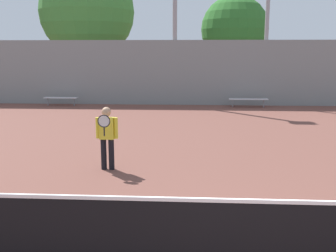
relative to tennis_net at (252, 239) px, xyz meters
The scene contains 7 objects.
tennis_net is the anchor object (origin of this frame).
tennis_player 5.50m from the tennis_net, 121.83° to the left, with size 0.56×0.41×1.58m.
bench_courtside_near 16.26m from the tennis_net, 82.26° to the left, with size 2.03×0.40×0.45m.
bench_courtside_far 17.95m from the tennis_net, 116.20° to the left, with size 1.82×0.40×0.45m.
back_fence 16.91m from the tennis_net, 90.00° to the left, with size 35.25×0.06×3.52m.
tree_green_tall 23.57m from the tennis_net, 84.86° to the left, with size 4.59×4.59×6.68m.
tree_green_broad 25.56m from the tennis_net, 109.28° to the left, with size 6.69×6.69×9.03m.
Camera 1 is at (-0.80, -4.75, 2.94)m, focal length 42.00 mm.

